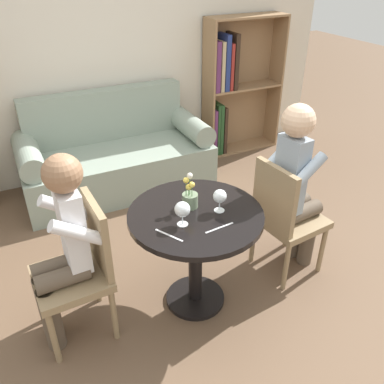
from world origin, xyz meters
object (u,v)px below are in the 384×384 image
Objects in this scene: bookshelf_right at (232,88)px; chair_left at (82,265)px; person_right at (296,186)px; couch at (116,158)px; person_left at (62,248)px; wine_glass_left at (182,210)px; wine_glass_right at (220,197)px; chair_right at (284,215)px; flower_vase at (190,197)px.

chair_left is at bearing -138.28° from bookshelf_right.
couch is at bearing 18.03° from person_right.
person_left is (-2.25, -1.94, -0.09)m from bookshelf_right.
wine_glass_left is 0.26m from wine_glass_right.
chair_right is at bearing -68.39° from couch.
wine_glass_left is (0.57, -0.18, 0.33)m from chair_left.
person_left is 0.94× the size of person_right.
bookshelf_right reaches higher than flower_vase.
person_left is at bearing 80.39° from chair_right.
chair_left is 6.00× the size of wine_glass_left.
flower_vase is at bearing 50.85° from wine_glass_left.
person_left is at bearing 171.56° from wine_glass_right.
flower_vase reaches higher than wine_glass_left.
wine_glass_right is (0.26, 0.03, -0.00)m from wine_glass_left.
wine_glass_right is (-1.33, -2.07, 0.07)m from bookshelf_right.
wine_glass_left is at bearing -93.78° from couch.
bookshelf_right is at bearing -26.99° from chair_right.
bookshelf_right is 2.91m from chair_left.
bookshelf_right is 1.23× the size of person_left.
chair_left is 1.39m from chair_right.
bookshelf_right is at bearing 57.33° from wine_glass_right.
wine_glass_left is at bearing -127.07° from bookshelf_right.
person_left is at bearing 178.44° from flower_vase.
flower_vase is (0.70, -0.03, 0.30)m from chair_left.
bookshelf_right is 1.16× the size of person_right.
wine_glass_left is at bearing -129.15° from flower_vase.
chair_right is at bearing 5.51° from wine_glass_left.
flower_vase is (-0.78, 0.05, 0.09)m from person_right.
person_left is 8.11× the size of wine_glass_left.
chair_right is 1.49m from person_left.
chair_left is at bearing 80.73° from person_right.
person_right is at bearing 84.87° from person_left.
wine_glass_right is (-0.64, -0.06, 0.12)m from person_right.
wine_glass_left is at bearing 70.61° from chair_left.
person_left is 0.80m from flower_vase.
bookshelf_right is at bearing 52.93° from wine_glass_left.
bookshelf_right is 1.66× the size of chair_left.
chair_left is at bearing -112.74° from couch.
person_left is 8.41× the size of wine_glass_right.
wine_glass_right is at bearing 7.08° from wine_glass_left.
bookshelf_right reaches higher than person_right.
chair_left is 1.49m from person_right.
person_left is (-0.09, -0.01, 0.16)m from chair_left.
flower_vase reaches higher than chair_left.
wine_glass_left is at bearing 89.41° from chair_right.
bookshelf_right is 10.35× the size of wine_glass_right.
chair_left is (-0.70, -1.66, 0.18)m from couch.
person_left reaches higher than flower_vase.
person_left is at bearing -115.21° from couch.
chair_right is (1.39, -0.10, 0.00)m from chair_left.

